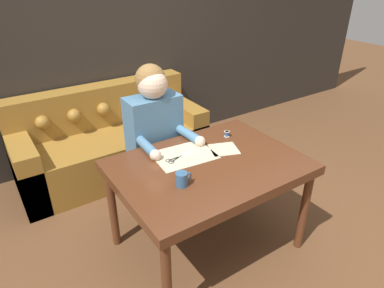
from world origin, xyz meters
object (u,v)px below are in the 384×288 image
couch (111,143)px  thread_spool (227,134)px  scissors (176,159)px  mug (182,179)px  dining_table (209,172)px  person (155,140)px

couch → thread_spool: size_ratio=41.45×
scissors → couch: bearing=90.9°
mug → couch: bearing=85.8°
mug → dining_table: bearing=22.5°
dining_table → mug: mug is taller
thread_spool → dining_table: bearing=-144.9°
couch → mug: (-0.12, -1.57, 0.47)m
person → mug: person is taller
person → scissors: person is taller
mug → thread_spool: 0.75m
scissors → thread_spool: bearing=8.5°
person → thread_spool: size_ratio=28.88×
couch → mug: 1.65m
dining_table → thread_spool: (0.36, 0.25, 0.10)m
couch → thread_spool: bearing=-66.1°
mug → thread_spool: mug is taller
couch → person: 0.92m
couch → thread_spool: 1.39m
dining_table → mug: size_ratio=11.33×
couch → mug: couch is taller
couch → scissors: size_ratio=7.53×
person → thread_spool: 0.58m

